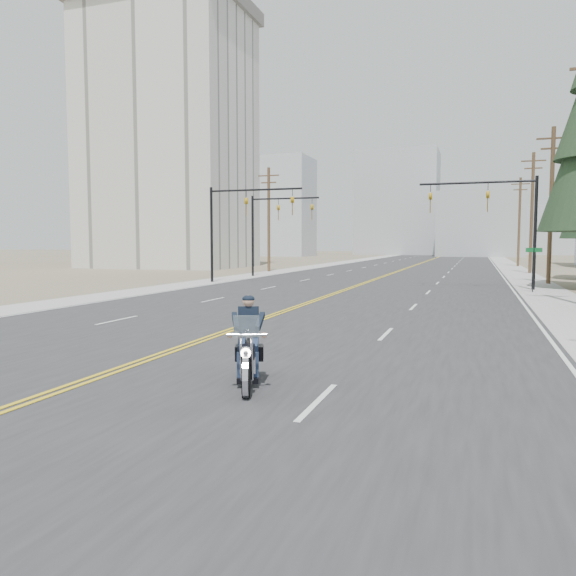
# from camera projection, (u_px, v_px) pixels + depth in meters

# --- Properties ---
(road) EXTENTS (20.00, 200.00, 0.01)m
(road) POSITION_uv_depth(u_px,v_px,m) (416.00, 265.00, 74.10)
(road) COLOR #303033
(road) RESTS_ON ground
(sidewalk_left) EXTENTS (3.00, 200.00, 0.01)m
(sidewalk_left) POSITION_uv_depth(u_px,v_px,m) (331.00, 264.00, 77.77)
(sidewalk_left) COLOR #A5A5A0
(sidewalk_left) RESTS_ON ground
(sidewalk_right) EXTENTS (3.00, 200.00, 0.01)m
(sidewalk_right) POSITION_uv_depth(u_px,v_px,m) (509.00, 266.00, 70.43)
(sidewalk_right) COLOR #A5A5A0
(sidewalk_right) RESTS_ON ground
(traffic_mast_left) EXTENTS (7.10, 0.26, 7.00)m
(traffic_mast_left) POSITION_uv_depth(u_px,v_px,m) (237.00, 215.00, 40.68)
(traffic_mast_left) COLOR black
(traffic_mast_left) RESTS_ON ground
(traffic_mast_right) EXTENTS (7.10, 0.26, 7.00)m
(traffic_mast_right) POSITION_uv_depth(u_px,v_px,m) (501.00, 210.00, 34.95)
(traffic_mast_right) COLOR black
(traffic_mast_right) RESTS_ON ground
(traffic_mast_far) EXTENTS (6.10, 0.26, 7.00)m
(traffic_mast_far) POSITION_uv_depth(u_px,v_px,m) (271.00, 220.00, 48.35)
(traffic_mast_far) COLOR black
(traffic_mast_far) RESTS_ON ground
(street_sign) EXTENTS (0.90, 0.06, 2.62)m
(street_sign) POSITION_uv_depth(u_px,v_px,m) (534.00, 262.00, 32.73)
(street_sign) COLOR black
(street_sign) RESTS_ON ground
(utility_pole_c) EXTENTS (2.20, 0.30, 11.00)m
(utility_pole_c) POSITION_uv_depth(u_px,v_px,m) (551.00, 203.00, 39.43)
(utility_pole_c) COLOR brown
(utility_pole_c) RESTS_ON ground
(utility_pole_d) EXTENTS (2.20, 0.30, 11.50)m
(utility_pole_d) POSITION_uv_depth(u_px,v_px,m) (532.00, 211.00, 53.58)
(utility_pole_d) COLOR brown
(utility_pole_d) RESTS_ON ground
(utility_pole_e) EXTENTS (2.20, 0.30, 11.00)m
(utility_pole_e) POSITION_uv_depth(u_px,v_px,m) (519.00, 220.00, 69.65)
(utility_pole_e) COLOR brown
(utility_pole_e) RESTS_ON ground
(utility_pole_left) EXTENTS (2.20, 0.30, 10.50)m
(utility_pole_left) POSITION_uv_depth(u_px,v_px,m) (269.00, 218.00, 56.88)
(utility_pole_left) COLOR brown
(utility_pole_left) RESTS_ON ground
(apartment_block) EXTENTS (18.00, 14.00, 30.00)m
(apartment_block) POSITION_uv_depth(u_px,v_px,m) (169.00, 143.00, 67.67)
(apartment_block) COLOR silver
(apartment_block) RESTS_ON ground
(haze_bldg_a) EXTENTS (14.00, 12.00, 22.00)m
(haze_bldg_a) POSITION_uv_depth(u_px,v_px,m) (280.00, 207.00, 126.89)
(haze_bldg_a) COLOR #B7BCC6
(haze_bldg_a) RESTS_ON ground
(haze_bldg_b) EXTENTS (18.00, 14.00, 14.00)m
(haze_bldg_b) POSITION_uv_depth(u_px,v_px,m) (480.00, 224.00, 122.93)
(haze_bldg_b) COLOR #ADB2B7
(haze_bldg_b) RESTS_ON ground
(haze_bldg_d) EXTENTS (20.00, 15.00, 26.00)m
(haze_bldg_d) POSITION_uv_depth(u_px,v_px,m) (398.00, 204.00, 143.00)
(haze_bldg_d) COLOR #ADB2B7
(haze_bldg_d) RESTS_ON ground
(haze_bldg_e) EXTENTS (14.00, 14.00, 12.00)m
(haze_bldg_e) POSITION_uv_depth(u_px,v_px,m) (551.00, 231.00, 141.19)
(haze_bldg_e) COLOR #B7BCC6
(haze_bldg_e) RESTS_ON ground
(haze_bldg_f) EXTENTS (12.00, 12.00, 16.00)m
(haze_bldg_f) POSITION_uv_depth(u_px,v_px,m) (245.00, 224.00, 146.08)
(haze_bldg_f) COLOR #ADB2B7
(haze_bldg_f) RESTS_ON ground
(motorcyclist) EXTENTS (1.75, 2.54, 1.83)m
(motorcyclist) POSITION_uv_depth(u_px,v_px,m) (248.00, 342.00, 11.30)
(motorcyclist) COLOR black
(motorcyclist) RESTS_ON ground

